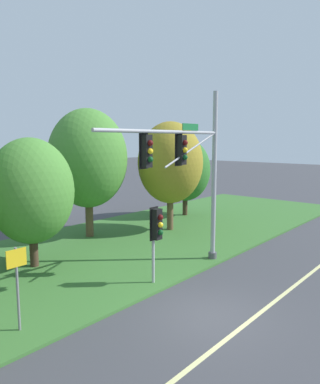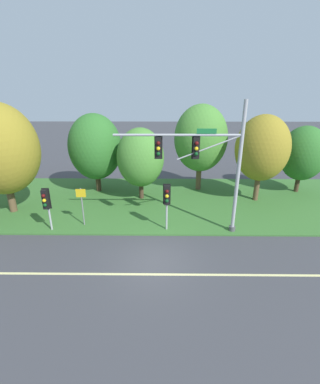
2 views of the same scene
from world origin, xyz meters
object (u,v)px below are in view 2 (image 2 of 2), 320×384
pedestrian_signal_further_along (167,198)px  tree_left_of_mast (1,150)px  route_sign_post (82,202)px  tree_right_far (262,149)px  tree_behind_signpost (95,147)px  tree_tall_centre (201,139)px  pedestrian_signal_near_kerb (46,201)px  tree_nearest_road (0,150)px  tree_mid_verge (140,158)px  traffic_signal_mast (206,160)px  tree_furthest_back (303,154)px

pedestrian_signal_further_along → tree_left_of_mast: tree_left_of_mast is taller
route_sign_post → tree_right_far: size_ratio=0.38×
tree_behind_signpost → tree_tall_centre: tree_tall_centre is taller
pedestrian_signal_near_kerb → tree_left_of_mast: bearing=143.3°
tree_nearest_road → tree_mid_verge: size_ratio=0.94×
traffic_signal_mast → tree_behind_signpost: (-8.31, 7.29, -0.66)m
pedestrian_signal_further_along → tree_right_far: (7.42, 5.28, 2.02)m
tree_mid_verge → tree_furthest_back: tree_mid_verge is taller
route_sign_post → tree_left_of_mast: bearing=160.2°
route_sign_post → tree_behind_signpost: tree_behind_signpost is taller
route_sign_post → pedestrian_signal_near_kerb: bearing=-155.6°
pedestrian_signal_near_kerb → tree_right_far: size_ratio=0.42×
tree_left_of_mast → tree_tall_centre: size_ratio=1.04×
tree_mid_verge → tree_right_far: size_ratio=0.85×
tree_nearest_road → tree_left_of_mast: (4.11, -6.31, 1.26)m
route_sign_post → tree_behind_signpost: bearing=94.9°
pedestrian_signal_near_kerb → tree_mid_verge: size_ratio=0.49×
tree_mid_verge → tree_tall_centre: tree_tall_centre is taller
tree_right_far → tree_behind_signpost: bearing=171.4°
tree_tall_centre → traffic_signal_mast: bearing=-95.5°
pedestrian_signal_near_kerb → tree_furthest_back: tree_furthest_back is taller
tree_behind_signpost → tree_left_of_mast: bearing=-140.1°
pedestrian_signal_near_kerb → tree_tall_centre: tree_tall_centre is taller
pedestrian_signal_near_kerb → pedestrian_signal_further_along: size_ratio=0.92×
pedestrian_signal_further_along → tree_furthest_back: size_ratio=0.54×
pedestrian_signal_near_kerb → tree_right_far: tree_right_far is taller
pedestrian_signal_near_kerb → pedestrian_signal_further_along: 7.38m
tree_mid_verge → tree_right_far: tree_right_far is taller
pedestrian_signal_further_along → tree_nearest_road: tree_nearest_road is taller
traffic_signal_mast → tree_behind_signpost: traffic_signal_mast is taller
pedestrian_signal_further_along → tree_tall_centre: size_ratio=0.41×
tree_behind_signpost → tree_furthest_back: size_ratio=1.17×
pedestrian_signal_near_kerb → tree_furthest_back: size_ratio=0.49×
pedestrian_signal_near_kerb → tree_behind_signpost: 7.83m
tree_left_of_mast → tree_behind_signpost: (5.34, 4.47, -0.66)m
route_sign_post → tree_right_far: (12.90, 4.57, 2.60)m
tree_right_far → tree_furthest_back: size_ratio=1.18×
tree_behind_signpost → tree_right_far: size_ratio=0.99×
traffic_signal_mast → tree_left_of_mast: size_ratio=1.02×
pedestrian_signal_further_along → route_sign_post: 5.56m
tree_furthest_back → route_sign_post: bearing=-159.0°
traffic_signal_mast → route_sign_post: 8.31m
pedestrian_signal_near_kerb → tree_right_far: 15.92m
route_sign_post → tree_right_far: 13.93m
tree_tall_centre → tree_furthest_back: 8.85m
tree_behind_signpost → tree_mid_verge: bearing=-23.4°
traffic_signal_mast → pedestrian_signal_further_along: traffic_signal_mast is taller
tree_right_far → tree_tall_centre: bearing=149.4°
tree_nearest_road → tree_furthest_back: tree_furthest_back is taller
tree_mid_verge → tree_behind_signpost: bearing=156.6°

